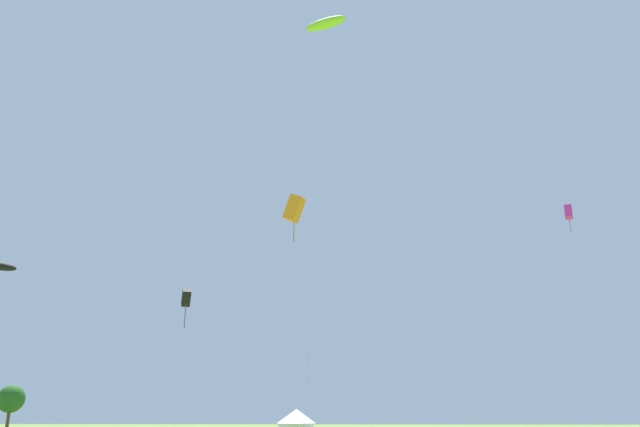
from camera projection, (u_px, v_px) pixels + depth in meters
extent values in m
cube|color=black|center=(186.00, 298.00, 59.42)|extent=(1.30, 1.69, 1.71)
cylinder|color=black|center=(185.00, 315.00, 58.91)|extent=(0.05, 0.05, 2.46)
cylinder|color=#B2B2B7|center=(180.00, 366.00, 56.30)|extent=(0.40, 2.44, 12.73)
cube|color=#E02DA3|center=(568.00, 212.00, 63.32)|extent=(0.97, 1.15, 1.50)
cylinder|color=#9D2072|center=(570.00, 224.00, 62.94)|extent=(0.05, 0.05, 1.74)
cylinder|color=#B2B2B7|center=(588.00, 318.00, 59.00)|extent=(0.38, 2.11, 21.60)
cube|color=orange|center=(294.00, 209.00, 57.98)|extent=(2.14, 1.64, 2.57)
cylinder|color=#A75C11|center=(294.00, 228.00, 57.39)|extent=(0.08, 0.08, 2.53)
cylinder|color=#B2B2B7|center=(303.00, 318.00, 54.38)|extent=(2.00, 0.85, 20.25)
ellipsoid|color=#99DB2D|center=(326.00, 24.00, 59.48)|extent=(4.49, 3.12, 1.44)
cylinder|color=#B2B2B7|center=(316.00, 210.00, 53.35)|extent=(1.74, 1.05, 37.29)
cone|color=white|center=(296.00, 416.00, 72.76)|extent=(4.53, 4.53, 1.59)
cylinder|color=brown|center=(8.00, 421.00, 86.07)|extent=(0.44, 0.44, 3.15)
sphere|color=#23561E|center=(11.00, 399.00, 86.95)|extent=(3.71, 3.71, 3.71)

